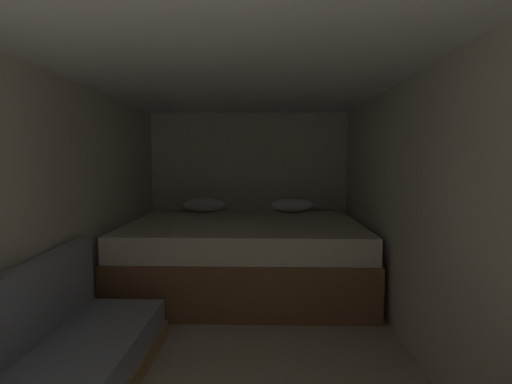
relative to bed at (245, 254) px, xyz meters
The scene contains 6 objects.
ground_plane 1.71m from the bed, 90.00° to the right, with size 7.26×7.26×0.00m, color #B2A893.
wall_back 1.18m from the bed, 90.00° to the left, with size 2.72×0.05×2.06m, color beige.
wall_left 2.23m from the bed, 128.67° to the right, with size 0.05×5.26×2.06m, color beige.
wall_right 2.23m from the bed, 51.33° to the right, with size 0.05×5.26×2.06m, color beige.
ceiling_slab 2.38m from the bed, 90.00° to the right, with size 2.72×5.26×0.05m, color white.
bed is the anchor object (origin of this frame).
Camera 1 is at (0.23, -0.60, 1.44)m, focal length 26.77 mm.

